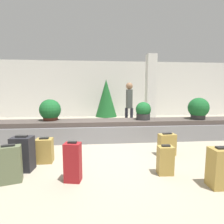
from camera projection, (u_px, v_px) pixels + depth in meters
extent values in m
plane|color=#9E937F|center=(118.00, 158.00, 3.99)|extent=(18.00, 18.00, 0.00)
cube|color=silver|center=(104.00, 89.00, 10.21)|extent=(18.00, 0.06, 3.20)
cube|color=gray|center=(112.00, 132.00, 5.47)|extent=(8.36, 0.93, 0.48)
cube|color=#4C423D|center=(112.00, 122.00, 5.43)|extent=(8.03, 0.77, 0.14)
cube|color=silver|center=(151.00, 89.00, 8.28)|extent=(0.43, 0.43, 3.20)
cube|color=#5B6647|center=(10.00, 165.00, 2.89)|extent=(0.40, 0.28, 0.62)
cube|color=black|center=(8.00, 146.00, 2.85)|extent=(0.21, 0.12, 0.03)
cube|color=#A3843D|center=(45.00, 151.00, 3.72)|extent=(0.34, 0.26, 0.51)
cube|color=black|center=(44.00, 138.00, 3.69)|extent=(0.19, 0.09, 0.03)
cube|color=#A3843D|center=(167.00, 145.00, 4.14)|extent=(0.41, 0.24, 0.51)
cube|color=black|center=(167.00, 134.00, 4.11)|extent=(0.22, 0.09, 0.03)
cube|color=#A3843D|center=(165.00, 160.00, 3.20)|extent=(0.28, 0.21, 0.53)
cube|color=black|center=(166.00, 146.00, 3.16)|extent=(0.15, 0.08, 0.03)
cube|color=#A3843D|center=(221.00, 168.00, 2.76)|extent=(0.36, 0.27, 0.64)
cube|color=black|center=(223.00, 148.00, 2.72)|extent=(0.20, 0.09, 0.03)
cube|color=maroon|center=(73.00, 162.00, 2.94)|extent=(0.30, 0.24, 0.67)
cube|color=black|center=(72.00, 142.00, 2.89)|extent=(0.16, 0.09, 0.03)
cube|color=#232328|center=(23.00, 154.00, 3.34)|extent=(0.40, 0.31, 0.66)
cube|color=black|center=(22.00, 136.00, 3.29)|extent=(0.21, 0.12, 0.03)
cylinder|color=#4C2319|center=(51.00, 118.00, 5.39)|extent=(0.44, 0.44, 0.15)
sphere|color=#195B28|center=(50.00, 110.00, 5.36)|extent=(0.64, 0.64, 0.64)
cylinder|color=#2D2D2D|center=(143.00, 117.00, 5.50)|extent=(0.43, 0.43, 0.19)
sphere|color=#195B28|center=(143.00, 109.00, 5.47)|extent=(0.47, 0.47, 0.47)
cylinder|color=#2D2D2D|center=(198.00, 116.00, 5.61)|extent=(0.43, 0.43, 0.19)
sphere|color=#195B28|center=(198.00, 108.00, 5.57)|extent=(0.64, 0.64, 0.64)
cylinder|color=#282833|center=(126.00, 120.00, 6.60)|extent=(0.11, 0.11, 0.87)
cylinder|color=#282833|center=(132.00, 119.00, 6.62)|extent=(0.11, 0.11, 0.87)
cube|color=#474C47|center=(129.00, 99.00, 6.51)|extent=(0.19, 0.33, 0.69)
sphere|color=#936B4C|center=(129.00, 86.00, 6.45)|extent=(0.25, 0.25, 0.25)
cylinder|color=#4C331E|center=(106.00, 118.00, 9.16)|extent=(0.16, 0.16, 0.18)
cone|color=#195623|center=(106.00, 98.00, 9.03)|extent=(1.11, 1.11, 1.91)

